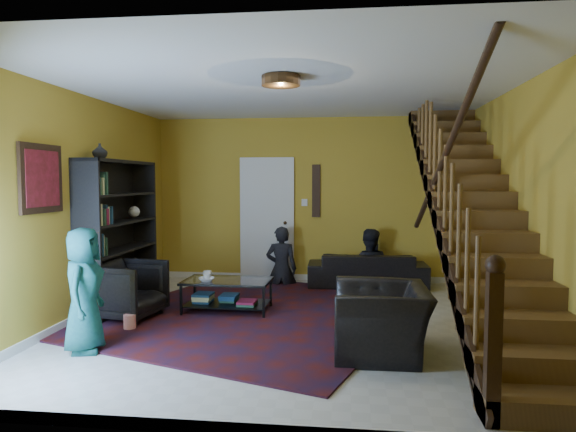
% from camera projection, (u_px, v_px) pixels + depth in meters
% --- Properties ---
extents(floor, '(5.50, 5.50, 0.00)m').
position_uv_depth(floor, '(290.00, 324.00, 6.19)').
color(floor, beige).
rests_on(floor, ground).
extents(room, '(5.50, 5.50, 5.50)m').
position_uv_depth(room, '(211.00, 293.00, 7.66)').
color(room, gold).
rests_on(room, ground).
extents(staircase, '(0.95, 5.02, 3.18)m').
position_uv_depth(staircase, '(474.00, 210.00, 5.85)').
color(staircase, brown).
rests_on(staircase, floor).
extents(bookshelf, '(0.35, 1.80, 2.00)m').
position_uv_depth(bookshelf, '(120.00, 237.00, 6.99)').
color(bookshelf, black).
rests_on(bookshelf, floor).
extents(door, '(0.82, 0.05, 2.05)m').
position_uv_depth(door, '(267.00, 221.00, 8.90)').
color(door, silver).
rests_on(door, floor).
extents(framed_picture, '(0.04, 0.74, 0.74)m').
position_uv_depth(framed_picture, '(41.00, 179.00, 5.47)').
color(framed_picture, maroon).
rests_on(framed_picture, room).
extents(wall_hanging, '(0.14, 0.03, 0.90)m').
position_uv_depth(wall_hanging, '(316.00, 191.00, 8.77)').
color(wall_hanging, black).
rests_on(wall_hanging, room).
extents(ceiling_fixture, '(0.40, 0.40, 0.10)m').
position_uv_depth(ceiling_fixture, '(281.00, 81.00, 5.20)').
color(ceiling_fixture, '#3F2814').
rests_on(ceiling_fixture, room).
extents(rug, '(4.70, 5.02, 0.02)m').
position_uv_depth(rug, '(256.00, 313.00, 6.66)').
color(rug, '#3F0E0B').
rests_on(rug, floor).
extents(sofa, '(1.92, 0.78, 0.56)m').
position_uv_depth(sofa, '(367.00, 270.00, 8.33)').
color(sofa, black).
rests_on(sofa, floor).
extents(armchair_left, '(0.93, 0.91, 0.73)m').
position_uv_depth(armchair_left, '(127.00, 290.00, 6.40)').
color(armchair_left, black).
rests_on(armchair_left, floor).
extents(armchair_right, '(0.92, 1.05, 0.68)m').
position_uv_depth(armchair_right, '(381.00, 320.00, 5.11)').
color(armchair_right, black).
rests_on(armchair_right, floor).
extents(person_adult_a, '(0.53, 0.35, 1.42)m').
position_uv_depth(person_adult_a, '(281.00, 269.00, 8.55)').
color(person_adult_a, black).
rests_on(person_adult_a, sofa).
extents(person_adult_b, '(0.74, 0.61, 1.39)m').
position_uv_depth(person_adult_b, '(369.00, 271.00, 8.38)').
color(person_adult_b, black).
rests_on(person_adult_b, sofa).
extents(person_child, '(0.49, 0.67, 1.26)m').
position_uv_depth(person_child, '(84.00, 290.00, 5.16)').
color(person_child, '#185C57').
rests_on(person_child, armchair_left).
extents(coffee_table, '(1.14, 0.69, 0.43)m').
position_uv_depth(coffee_table, '(227.00, 294.00, 6.74)').
color(coffee_table, black).
rests_on(coffee_table, floor).
extents(cup_a, '(0.14, 0.14, 0.09)m').
position_uv_depth(cup_a, '(207.00, 274.00, 6.87)').
color(cup_a, '#999999').
rests_on(cup_a, coffee_table).
extents(cup_b, '(0.13, 0.13, 0.09)m').
position_uv_depth(cup_b, '(207.00, 277.00, 6.69)').
color(cup_b, '#999999').
rests_on(cup_b, coffee_table).
extents(bowl, '(0.24, 0.24, 0.05)m').
position_uv_depth(bowl, '(206.00, 279.00, 6.61)').
color(bowl, '#999999').
rests_on(bowl, coffee_table).
extents(vase, '(0.18, 0.18, 0.19)m').
position_uv_depth(vase, '(100.00, 151.00, 6.42)').
color(vase, '#999999').
rests_on(vase, bookshelf).
extents(popcorn_bucket, '(0.18, 0.18, 0.16)m').
position_uv_depth(popcorn_bucket, '(130.00, 321.00, 5.93)').
color(popcorn_bucket, red).
rests_on(popcorn_bucket, rug).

